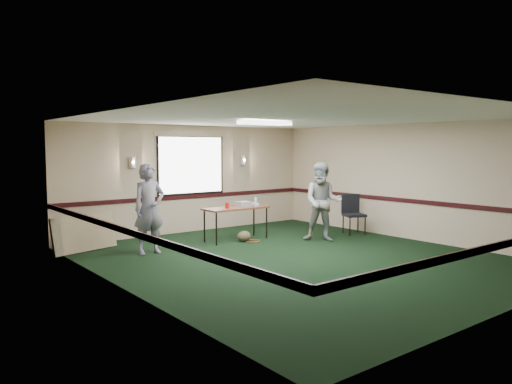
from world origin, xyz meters
TOP-DOWN VIEW (x-y plane):
  - ground at (0.00, 0.00)m, footprint 8.00×8.00m
  - room_shell at (0.00, 2.12)m, footprint 8.00×8.02m
  - folding_table at (0.19, 2.29)m, footprint 1.54×0.62m
  - projector at (0.44, 2.34)m, footprint 0.33×0.28m
  - game_console at (0.75, 2.36)m, footprint 0.23×0.20m
  - red_cup at (-0.10, 2.23)m, footprint 0.09×0.09m
  - water_bottle at (0.68, 2.19)m, footprint 0.06×0.06m
  - duffel_bag at (0.24, 2.05)m, footprint 0.39×0.32m
  - cable_coil at (0.41, 1.96)m, footprint 0.45×0.45m
  - folded_table at (-3.00, 3.22)m, footprint 1.47×0.62m
  - conference_chair at (3.01, 1.25)m, footprint 0.64×0.65m
  - person_left at (-2.03, 2.19)m, footprint 0.67×0.45m
  - person_right at (1.70, 1.00)m, footprint 1.09×1.11m

SIDE VIEW (x-z plane):
  - ground at x=0.00m, z-range 0.00..0.00m
  - cable_coil at x=0.41m, z-range 0.00..0.02m
  - duffel_bag at x=0.24m, z-range 0.00..0.24m
  - folded_table at x=-3.00m, z-range 0.00..0.75m
  - conference_chair at x=3.01m, z-range 0.08..1.06m
  - folding_table at x=0.19m, z-range 0.33..1.10m
  - game_console at x=0.75m, z-range 0.77..0.82m
  - projector at x=0.44m, z-range 0.77..0.88m
  - red_cup at x=-0.10m, z-range 0.77..0.90m
  - water_bottle at x=0.68m, z-range 0.77..0.97m
  - person_right at x=1.70m, z-range 0.00..1.81m
  - person_left at x=-2.03m, z-range 0.00..1.81m
  - room_shell at x=0.00m, z-range -2.42..5.58m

